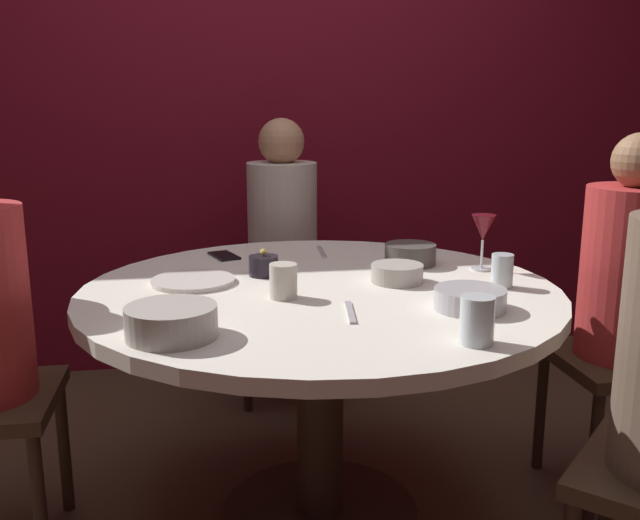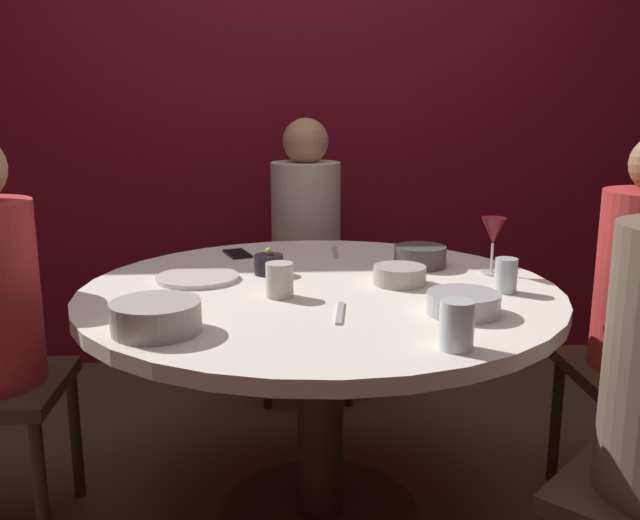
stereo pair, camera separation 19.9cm
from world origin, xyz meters
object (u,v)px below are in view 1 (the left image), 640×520
at_px(bowl_serving_large, 470,299).
at_px(bowl_salad_center, 397,273).
at_px(cup_near_candle, 502,271).
at_px(seated_diner_right, 629,280).
at_px(cup_by_left_diner, 477,320).
at_px(cup_by_right_diner, 283,281).
at_px(cell_phone, 224,256).
at_px(dining_table, 320,336).
at_px(bowl_small_white, 171,322).
at_px(candle_holder, 264,266).
at_px(bowl_sauce_side, 410,254).
at_px(wine_glass, 483,230).
at_px(seated_diner_back, 282,229).
at_px(dinner_plate, 193,281).

bearing_deg(bowl_serving_large, bowl_salad_center, 110.31).
height_order(bowl_salad_center, cup_near_candle, cup_near_candle).
distance_m(seated_diner_right, bowl_salad_center, 0.74).
relative_size(cup_by_left_diner, cup_by_right_diner, 1.14).
xyz_separation_m(cell_phone, cup_by_left_diner, (0.52, -0.97, 0.05)).
bearing_deg(dining_table, bowl_small_white, -137.15).
relative_size(bowl_small_white, cup_near_candle, 2.16).
xyz_separation_m(seated_diner_right, candle_holder, (-1.12, 0.16, 0.05)).
relative_size(bowl_salad_center, cup_near_candle, 1.59).
bearing_deg(candle_holder, bowl_small_white, -115.39).
bearing_deg(bowl_serving_large, bowl_sauce_side, 90.73).
bearing_deg(bowl_serving_large, cup_by_right_diner, 158.11).
bearing_deg(candle_holder, cup_by_left_diner, -59.30).
bearing_deg(candle_holder, bowl_sauce_side, 8.44).
xyz_separation_m(bowl_serving_large, cup_near_candle, (0.17, 0.19, 0.02)).
relative_size(wine_glass, cup_by_left_diner, 1.63).
bearing_deg(cell_phone, bowl_small_white, -118.91).
distance_m(dining_table, candle_holder, 0.28).
height_order(candle_holder, cup_by_left_diner, cup_by_left_diner).
relative_size(bowl_serving_large, bowl_salad_center, 1.20).
xyz_separation_m(dining_table, bowl_sauce_side, (0.34, 0.23, 0.18)).
height_order(bowl_small_white, cup_by_left_diner, cup_by_left_diner).
bearing_deg(bowl_serving_large, cup_near_candle, 48.63).
distance_m(seated_diner_back, cell_phone, 0.58).
distance_m(bowl_salad_center, cup_near_candle, 0.30).
xyz_separation_m(cell_phone, bowl_small_white, (-0.14, -0.82, 0.03)).
bearing_deg(wine_glass, bowl_small_white, -152.13).
height_order(bowl_serving_large, bowl_sauce_side, bowl_sauce_side).
xyz_separation_m(seated_diner_back, wine_glass, (0.54, -0.85, 0.13)).
bearing_deg(bowl_sauce_side, cup_by_left_diner, -95.63).
bearing_deg(cup_by_left_diner, cup_near_candle, 60.38).
height_order(candle_holder, bowl_salad_center, candle_holder).
bearing_deg(cell_phone, dinner_plate, -125.50).
bearing_deg(bowl_salad_center, bowl_small_white, -148.29).
relative_size(wine_glass, cup_near_candle, 1.82).
relative_size(wine_glass, dinner_plate, 0.72).
bearing_deg(cup_by_left_diner, dining_table, 116.39).
xyz_separation_m(cup_near_candle, cup_by_left_diner, (-0.25, -0.44, 0.01)).
bearing_deg(dinner_plate, cup_by_right_diner, -39.09).
height_order(dining_table, cup_by_left_diner, cup_by_left_diner).
height_order(cell_phone, bowl_sauce_side, bowl_sauce_side).
height_order(seated_diner_back, cup_near_candle, seated_diner_back).
relative_size(dinner_plate, cup_near_candle, 2.53).
distance_m(seated_diner_back, cup_by_left_diner, 1.52).
bearing_deg(seated_diner_back, bowl_serving_large, 15.39).
distance_m(seated_diner_right, bowl_sauce_side, 0.68).
distance_m(dining_table, wine_glass, 0.62).
height_order(cup_near_candle, cup_by_left_diner, cup_by_left_diner).
distance_m(dinner_plate, cup_by_right_diner, 0.32).
xyz_separation_m(candle_holder, dinner_plate, (-0.21, -0.06, -0.02)).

